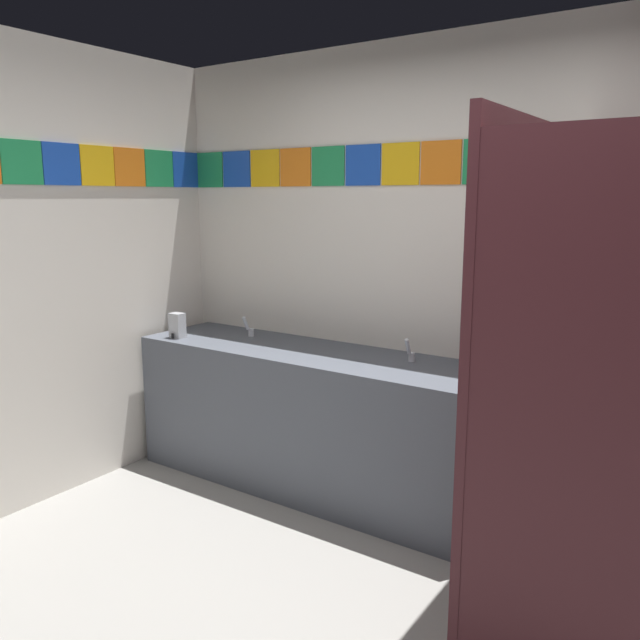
{
  "coord_description": "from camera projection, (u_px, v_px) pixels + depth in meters",
  "views": [
    {
      "loc": [
        1.22,
        -1.64,
        1.74
      ],
      "look_at": [
        -0.63,
        1.06,
        1.11
      ],
      "focal_mm": 36.0,
      "sensor_mm": 36.0,
      "label": 1
    }
  ],
  "objects": [
    {
      "name": "vanity_counter",
      "position": [
        314.0,
        419.0,
        3.83
      ],
      "size": [
        2.3,
        0.61,
        0.85
      ],
      "color": "#4C515B",
      "rests_on": "ground_plane"
    },
    {
      "name": "faucet_right",
      "position": [
        410.0,
        353.0,
        3.5
      ],
      "size": [
        0.04,
        0.1,
        0.14
      ],
      "color": "silver",
      "rests_on": "vanity_counter"
    },
    {
      "name": "soap_dispenser",
      "position": [
        177.0,
        326.0,
        4.11
      ],
      "size": [
        0.09,
        0.09,
        0.16
      ],
      "color": "#B7BABF",
      "rests_on": "vanity_counter"
    },
    {
      "name": "stall_divider",
      "position": [
        552.0,
        398.0,
        2.35
      ],
      "size": [
        0.92,
        1.41,
        2.02
      ],
      "color": "#471E23",
      "rests_on": "ground_plane"
    },
    {
      "name": "wall_back",
      "position": [
        482.0,
        279.0,
        3.47
      ],
      "size": [
        4.14,
        0.09,
        2.59
      ],
      "color": "silver",
      "rests_on": "ground_plane"
    },
    {
      "name": "faucet_left",
      "position": [
        249.0,
        329.0,
        4.13
      ],
      "size": [
        0.04,
        0.1,
        0.14
      ],
      "color": "silver",
      "rests_on": "vanity_counter"
    }
  ]
}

